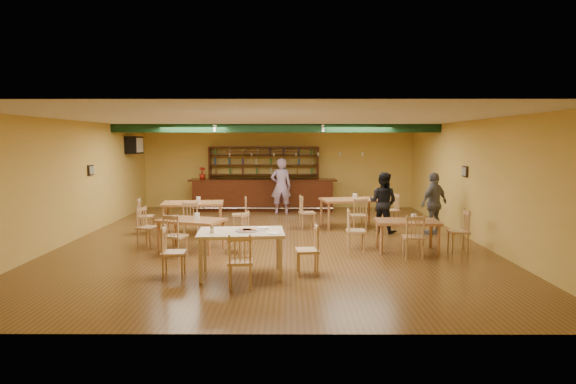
{
  "coord_description": "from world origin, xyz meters",
  "views": [
    {
      "loc": [
        0.41,
        -11.99,
        2.49
      ],
      "look_at": [
        0.37,
        0.6,
        1.15
      ],
      "focal_mm": 30.04,
      "sensor_mm": 36.0,
      "label": 1
    }
  ],
  "objects_px": {
    "dining_table_b": "(350,213)",
    "patron_bar": "(281,186)",
    "bar_counter": "(263,195)",
    "near_table": "(241,253)",
    "dining_table_c": "(192,235)",
    "dining_table_d": "(407,236)",
    "dining_table_a": "(193,217)",
    "patron_right_a": "(383,202)"
  },
  "relations": [
    {
      "from": "dining_table_b",
      "to": "patron_bar",
      "type": "xyz_separation_m",
      "value": [
        -2.04,
        2.51,
        0.54
      ]
    },
    {
      "from": "bar_counter",
      "to": "patron_bar",
      "type": "distance_m",
      "value": 1.12
    },
    {
      "from": "bar_counter",
      "to": "near_table",
      "type": "height_order",
      "value": "bar_counter"
    },
    {
      "from": "bar_counter",
      "to": "dining_table_c",
      "type": "xyz_separation_m",
      "value": [
        -1.29,
        -6.33,
        -0.21
      ]
    },
    {
      "from": "bar_counter",
      "to": "near_table",
      "type": "distance_m",
      "value": 8.42
    },
    {
      "from": "bar_counter",
      "to": "patron_bar",
      "type": "bearing_deg",
      "value": -51.42
    },
    {
      "from": "bar_counter",
      "to": "dining_table_b",
      "type": "distance_m",
      "value": 4.29
    },
    {
      "from": "dining_table_d",
      "to": "patron_bar",
      "type": "bearing_deg",
      "value": 120.23
    },
    {
      "from": "near_table",
      "to": "patron_bar",
      "type": "distance_m",
      "value": 7.64
    },
    {
      "from": "dining_table_c",
      "to": "dining_table_d",
      "type": "bearing_deg",
      "value": 17.83
    },
    {
      "from": "near_table",
      "to": "patron_bar",
      "type": "height_order",
      "value": "patron_bar"
    },
    {
      "from": "near_table",
      "to": "dining_table_a",
      "type": "bearing_deg",
      "value": 107.61
    },
    {
      "from": "dining_table_d",
      "to": "patron_bar",
      "type": "relative_size",
      "value": 0.74
    },
    {
      "from": "near_table",
      "to": "bar_counter",
      "type": "bearing_deg",
      "value": 85.9
    },
    {
      "from": "dining_table_d",
      "to": "dining_table_a",
      "type": "bearing_deg",
      "value": 159.1
    },
    {
      "from": "patron_bar",
      "to": "bar_counter",
      "type": "bearing_deg",
      "value": -56.25
    },
    {
      "from": "dining_table_b",
      "to": "dining_table_d",
      "type": "xyz_separation_m",
      "value": [
        0.91,
        -3.06,
        -0.06
      ]
    },
    {
      "from": "dining_table_b",
      "to": "near_table",
      "type": "distance_m",
      "value": 5.74
    },
    {
      "from": "patron_bar",
      "to": "patron_right_a",
      "type": "xyz_separation_m",
      "value": [
        2.84,
        -3.31,
        -0.13
      ]
    },
    {
      "from": "bar_counter",
      "to": "dining_table_b",
      "type": "height_order",
      "value": "bar_counter"
    },
    {
      "from": "bar_counter",
      "to": "patron_bar",
      "type": "height_order",
      "value": "patron_bar"
    },
    {
      "from": "dining_table_b",
      "to": "patron_bar",
      "type": "height_order",
      "value": "patron_bar"
    },
    {
      "from": "dining_table_c",
      "to": "patron_bar",
      "type": "bearing_deg",
      "value": 89.09
    },
    {
      "from": "dining_table_b",
      "to": "patron_bar",
      "type": "relative_size",
      "value": 0.86
    },
    {
      "from": "dining_table_a",
      "to": "near_table",
      "type": "height_order",
      "value": "near_table"
    },
    {
      "from": "patron_bar",
      "to": "dining_table_d",
      "type": "bearing_deg",
      "value": 113.08
    },
    {
      "from": "bar_counter",
      "to": "patron_bar",
      "type": "relative_size",
      "value": 2.74
    },
    {
      "from": "dining_table_d",
      "to": "near_table",
      "type": "relative_size",
      "value": 0.9
    },
    {
      "from": "near_table",
      "to": "patron_right_a",
      "type": "xyz_separation_m",
      "value": [
        3.44,
        4.29,
        0.4
      ]
    },
    {
      "from": "dining_table_a",
      "to": "dining_table_b",
      "type": "height_order",
      "value": "dining_table_b"
    },
    {
      "from": "patron_right_a",
      "to": "near_table",
      "type": "bearing_deg",
      "value": 84.34
    },
    {
      "from": "bar_counter",
      "to": "dining_table_d",
      "type": "height_order",
      "value": "bar_counter"
    },
    {
      "from": "dining_table_b",
      "to": "dining_table_c",
      "type": "bearing_deg",
      "value": -153.81
    },
    {
      "from": "patron_right_a",
      "to": "patron_bar",
      "type": "bearing_deg",
      "value": -16.28
    },
    {
      "from": "near_table",
      "to": "dining_table_c",
      "type": "bearing_deg",
      "value": 118.23
    },
    {
      "from": "near_table",
      "to": "patron_right_a",
      "type": "height_order",
      "value": "patron_right_a"
    },
    {
      "from": "dining_table_c",
      "to": "near_table",
      "type": "distance_m",
      "value": 2.49
    },
    {
      "from": "dining_table_b",
      "to": "dining_table_d",
      "type": "height_order",
      "value": "dining_table_b"
    },
    {
      "from": "near_table",
      "to": "patron_bar",
      "type": "xyz_separation_m",
      "value": [
        0.6,
        7.6,
        0.54
      ]
    },
    {
      "from": "dining_table_c",
      "to": "patron_right_a",
      "type": "distance_m",
      "value": 5.29
    },
    {
      "from": "near_table",
      "to": "dining_table_d",
      "type": "bearing_deg",
      "value": 25.26
    },
    {
      "from": "dining_table_a",
      "to": "patron_right_a",
      "type": "bearing_deg",
      "value": -7.12
    }
  ]
}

